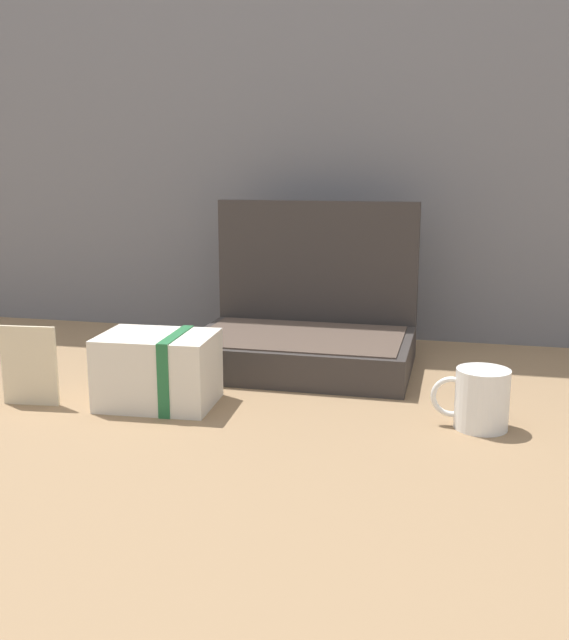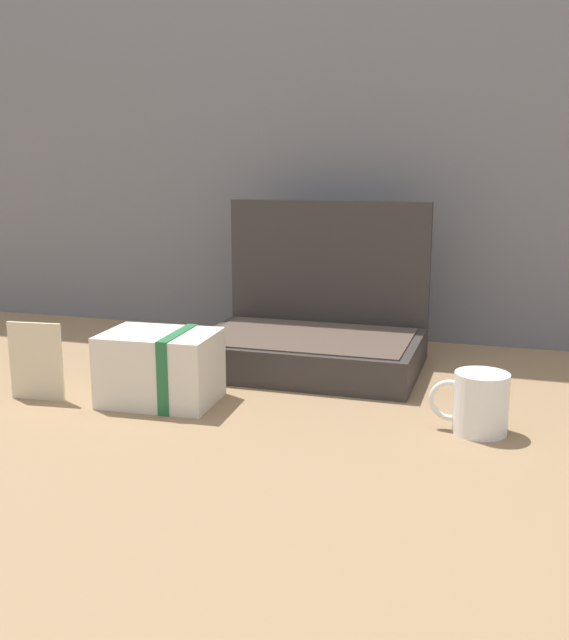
% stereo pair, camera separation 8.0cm
% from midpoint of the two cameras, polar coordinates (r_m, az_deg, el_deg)
% --- Properties ---
extents(ground_plane, '(6.00, 6.00, 0.00)m').
position_cam_midpoint_polar(ground_plane, '(1.30, 3.03, -6.73)').
color(ground_plane, '#8C6D4C').
extents(back_wall, '(3.20, 0.06, 1.40)m').
position_cam_midpoint_polar(back_wall, '(1.82, 8.15, 20.85)').
color(back_wall, slate).
rests_on(back_wall, ground_plane).
extents(open_suitcase, '(0.45, 0.33, 0.34)m').
position_cam_midpoint_polar(open_suitcase, '(1.54, 3.80, -0.94)').
color(open_suitcase, '#332D2B').
rests_on(open_suitcase, ground_plane).
extents(cream_toiletry_bag, '(0.21, 0.16, 0.13)m').
position_cam_midpoint_polar(cream_toiletry_bag, '(1.31, -7.91, -3.74)').
color(cream_toiletry_bag, silver).
rests_on(cream_toiletry_bag, ground_plane).
extents(coffee_mug, '(0.13, 0.09, 0.10)m').
position_cam_midpoint_polar(coffee_mug, '(1.21, 16.95, -6.29)').
color(coffee_mug, white).
rests_on(coffee_mug, ground_plane).
extents(info_card_left, '(0.10, 0.02, 0.14)m').
position_cam_midpoint_polar(info_card_left, '(1.37, -17.45, -3.14)').
color(info_card_left, beige).
rests_on(info_card_left, ground_plane).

